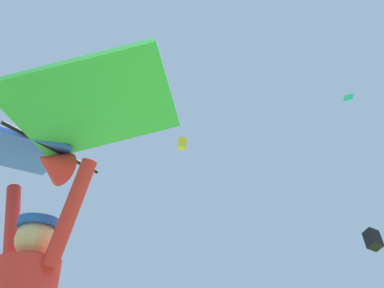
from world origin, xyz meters
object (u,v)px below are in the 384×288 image
at_px(distant_kite_yellow_low_right, 182,144).
at_px(distant_kite_black_far_center, 373,239).
at_px(held_stunt_kite, 45,137).
at_px(distant_kite_yellow_low_left, 48,151).
at_px(distant_kite_teal_high_right, 348,97).

xyz_separation_m(distant_kite_yellow_low_right, distant_kite_black_far_center, (10.99, 1.07, -8.08)).
bearing_deg(held_stunt_kite, distant_kite_black_far_center, 82.78).
relative_size(distant_kite_black_far_center, distant_kite_yellow_low_left, 1.28).
distance_m(held_stunt_kite, distant_kite_yellow_low_left, 17.35).
bearing_deg(distant_kite_yellow_low_left, distant_kite_yellow_low_right, 72.37).
xyz_separation_m(held_stunt_kite, distant_kite_teal_high_right, (2.92, 15.74, 10.65)).
distance_m(distant_kite_yellow_low_right, distant_kite_yellow_low_left, 10.86).
height_order(distant_kite_yellow_low_right, distant_kite_yellow_low_left, distant_kite_yellow_low_right).
bearing_deg(distant_kite_yellow_low_right, distant_kite_black_far_center, 5.55).
height_order(held_stunt_kite, distant_kite_yellow_low_left, distant_kite_yellow_low_left).
distance_m(distant_kite_black_far_center, distant_kite_yellow_low_left, 17.67).
bearing_deg(distant_kite_yellow_low_right, distant_kite_yellow_low_left, -107.63).
bearing_deg(distant_kite_black_far_center, distant_kite_teal_high_right, -86.78).
bearing_deg(distant_kite_black_far_center, distant_kite_yellow_low_left, -143.40).
relative_size(held_stunt_kite, distant_kite_yellow_low_right, 2.40).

